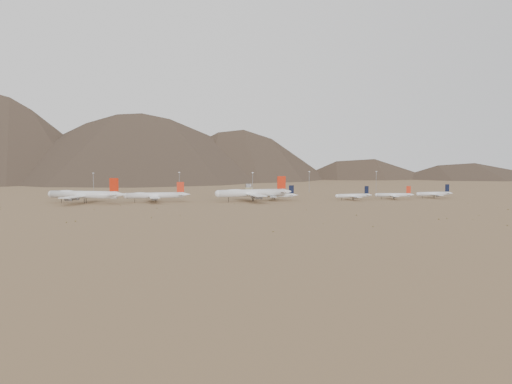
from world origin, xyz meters
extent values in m
plane|color=#A07C53|center=(0.00, 0.00, 0.00)|extent=(3000.00, 3000.00, 0.00)
cylinder|color=white|center=(-139.59, 32.13, 8.03)|extent=(63.82, 30.87, 6.82)
sphere|color=white|center=(-170.23, 44.40, 8.03)|extent=(6.68, 6.68, 6.68)
cone|color=white|center=(-105.28, 18.39, 8.54)|extent=(13.31, 10.12, 6.14)
cube|color=white|center=(-140.82, 32.62, 7.01)|extent=(32.30, 60.10, 0.85)
cube|color=white|center=(-110.18, 20.35, 8.71)|extent=(14.06, 23.55, 0.41)
cube|color=red|center=(-111.40, 20.84, 17.49)|extent=(8.19, 3.76, 12.10)
cylinder|color=black|center=(-161.04, 40.72, 2.31)|extent=(0.44, 0.44, 4.62)
cylinder|color=black|center=(-137.73, 33.22, 2.31)|extent=(0.55, 0.55, 4.62)
cylinder|color=black|center=(-139.00, 30.06, 2.31)|extent=(0.55, 0.55, 4.62)
ellipsoid|color=white|center=(-155.53, 38.51, 9.91)|extent=(21.51, 12.60, 4.09)
cylinder|color=slate|center=(-136.32, 43.86, 5.32)|extent=(7.27, 5.30, 3.07)
cylinder|color=slate|center=(-145.32, 21.39, 5.32)|extent=(7.27, 5.30, 3.07)
cylinder|color=slate|center=(-132.27, 53.97, 5.32)|extent=(7.27, 5.30, 3.07)
cylinder|color=slate|center=(-149.37, 11.28, 5.32)|extent=(7.27, 5.30, 3.07)
cylinder|color=white|center=(-75.28, 32.33, 6.43)|extent=(53.11, 9.22, 5.46)
sphere|color=white|center=(-101.64, 30.44, 6.43)|extent=(5.35, 5.35, 5.35)
cone|color=white|center=(-45.76, 34.44, 6.84)|extent=(9.84, 5.58, 4.92)
cube|color=white|center=(-76.33, 32.25, 5.61)|extent=(11.90, 48.93, 0.68)
cube|color=white|center=(-49.97, 34.14, 6.98)|extent=(6.06, 18.70, 0.33)
cube|color=red|center=(-51.03, 34.06, 14.01)|extent=(6.89, 0.98, 9.69)
cylinder|color=black|center=(-93.73, 31.00, 1.85)|extent=(0.35, 0.35, 3.70)
cylinder|color=black|center=(-74.32, 33.76, 1.85)|extent=(0.44, 0.44, 3.70)
cylinder|color=black|center=(-74.13, 31.04, 1.85)|extent=(0.44, 0.44, 3.70)
ellipsoid|color=white|center=(-88.99, 31.34, 7.93)|extent=(17.16, 5.29, 3.28)
cylinder|color=slate|center=(-77.03, 41.92, 4.26)|extent=(5.45, 2.83, 2.46)
cylinder|color=slate|center=(-75.64, 22.58, 4.26)|extent=(5.45, 2.83, 2.46)
cylinder|color=slate|center=(-77.65, 50.61, 4.26)|extent=(5.45, 2.83, 2.46)
cylinder|color=slate|center=(-75.02, 13.89, 4.26)|extent=(5.45, 2.83, 2.46)
cylinder|color=white|center=(16.90, 23.87, 8.17)|extent=(67.38, 17.44, 6.94)
sphere|color=white|center=(-16.24, 18.57, 8.17)|extent=(6.80, 6.80, 6.80)
cone|color=white|center=(54.02, 29.80, 8.69)|extent=(12.92, 8.07, 6.24)
cube|color=white|center=(15.57, 23.66, 7.13)|extent=(20.32, 62.45, 0.87)
cube|color=white|center=(48.71, 28.95, 8.86)|extent=(9.66, 24.04, 0.42)
cube|color=red|center=(47.39, 28.74, 17.79)|extent=(8.72, 1.99, 12.31)
cylinder|color=black|center=(-6.30, 20.16, 2.35)|extent=(0.45, 0.45, 4.70)
cylinder|color=black|center=(17.95, 25.79, 2.35)|extent=(0.56, 0.56, 4.70)
cylinder|color=black|center=(18.50, 22.37, 2.35)|extent=(0.56, 0.56, 4.70)
ellipsoid|color=white|center=(-0.34, 21.11, 10.07)|extent=(22.03, 8.53, 4.16)
cylinder|color=slate|center=(13.63, 35.81, 5.41)|extent=(7.12, 4.14, 3.12)
cylinder|color=slate|center=(17.51, 11.50, 5.41)|extent=(7.12, 4.14, 3.12)
cylinder|color=slate|center=(11.88, 46.74, 5.41)|extent=(7.12, 4.14, 3.12)
cylinder|color=slate|center=(19.26, 0.57, 5.41)|extent=(7.12, 4.14, 3.12)
cylinder|color=white|center=(41.14, 33.66, 4.79)|extent=(37.28, 11.84, 4.05)
sphere|color=white|center=(22.93, 37.60, 4.79)|extent=(3.97, 3.97, 3.97)
cone|color=white|center=(61.54, 29.25, 5.10)|extent=(7.33, 4.98, 3.64)
cube|color=white|center=(40.41, 33.82, 4.18)|extent=(12.58, 32.48, 0.51)
cube|color=white|center=(58.62, 29.88, 5.20)|extent=(5.85, 12.57, 0.24)
cube|color=black|center=(57.90, 30.03, 10.81)|extent=(4.81, 1.38, 7.99)
cylinder|color=black|center=(28.39, 36.42, 1.38)|extent=(0.43, 0.43, 2.77)
cylinder|color=black|center=(42.08, 34.49, 1.38)|extent=(0.53, 0.53, 2.77)
cylinder|color=black|center=(41.65, 32.51, 1.38)|extent=(0.53, 0.53, 2.77)
cylinder|color=slate|center=(42.30, 42.56, 3.18)|extent=(4.03, 2.57, 1.82)
cylinder|color=slate|center=(38.52, 25.07, 3.18)|extent=(4.03, 2.57, 1.82)
cylinder|color=white|center=(117.90, 19.45, 4.45)|extent=(34.76, 8.70, 3.75)
sphere|color=white|center=(100.79, 16.96, 4.45)|extent=(3.68, 3.68, 3.68)
cone|color=white|center=(137.06, 22.24, 4.73)|extent=(6.65, 4.24, 3.38)
cube|color=white|center=(117.21, 19.35, 3.88)|extent=(9.75, 30.13, 0.47)
cube|color=white|center=(134.32, 21.84, 4.82)|extent=(4.70, 11.59, 0.23)
cube|color=black|center=(133.64, 21.74, 10.03)|extent=(4.50, 0.98, 7.41)
cylinder|color=black|center=(105.92, 17.71, 1.28)|extent=(0.40, 0.40, 2.57)
cylinder|color=black|center=(118.44, 20.48, 1.28)|extent=(0.49, 0.49, 2.57)
cylinder|color=black|center=(118.71, 18.62, 1.28)|extent=(0.49, 0.49, 2.57)
cylinder|color=slate|center=(116.01, 27.56, 2.95)|extent=(3.67, 2.17, 1.69)
cylinder|color=slate|center=(118.41, 11.14, 2.95)|extent=(3.67, 2.17, 1.69)
cylinder|color=white|center=(162.52, 21.87, 4.34)|extent=(33.91, 9.58, 3.67)
sphere|color=white|center=(145.89, 24.85, 4.34)|extent=(3.60, 3.60, 3.60)
cone|color=white|center=(181.15, 18.53, 4.62)|extent=(6.57, 4.32, 3.30)
cube|color=white|center=(161.86, 21.99, 3.79)|extent=(10.44, 29.46, 0.46)
cube|color=white|center=(178.49, 19.00, 4.71)|extent=(4.94, 11.37, 0.22)
cube|color=red|center=(177.82, 19.12, 9.80)|extent=(4.38, 1.10, 7.24)
cylinder|color=black|center=(150.88, 23.96, 1.26)|extent=(0.39, 0.39, 2.51)
cylinder|color=black|center=(163.35, 22.65, 1.26)|extent=(0.48, 0.48, 2.51)
cylinder|color=black|center=(163.03, 20.85, 1.26)|extent=(0.48, 0.48, 2.51)
cylinder|color=slate|center=(163.29, 29.97, 2.89)|extent=(3.62, 2.22, 1.65)
cylinder|color=slate|center=(160.43, 14.01, 2.89)|extent=(3.62, 2.22, 1.65)
cylinder|color=white|center=(209.90, 27.06, 4.64)|extent=(36.28, 6.48, 3.92)
sphere|color=white|center=(191.90, 25.78, 4.64)|extent=(3.84, 3.84, 3.84)
cone|color=white|center=(230.06, 28.50, 4.93)|extent=(6.73, 3.98, 3.53)
cube|color=white|center=(209.18, 27.01, 4.05)|extent=(7.97, 31.27, 0.49)
cube|color=white|center=(227.18, 28.30, 5.03)|extent=(4.08, 11.96, 0.24)
cube|color=black|center=(226.46, 28.25, 10.47)|extent=(4.71, 0.69, 7.73)
cylinder|color=black|center=(197.30, 26.16, 1.34)|extent=(0.41, 0.41, 2.68)
cylinder|color=black|center=(210.55, 28.09, 1.34)|extent=(0.52, 0.52, 2.68)
cylinder|color=black|center=(210.69, 26.14, 1.34)|extent=(0.52, 0.52, 2.68)
cylinder|color=slate|center=(208.56, 35.65, 3.08)|extent=(3.73, 2.02, 1.76)
cylinder|color=slate|center=(209.80, 18.37, 3.08)|extent=(3.73, 2.02, 1.76)
cube|color=tan|center=(30.00, 120.00, 4.00)|extent=(8.00, 8.00, 8.00)
cube|color=slate|center=(30.00, 120.00, 10.00)|extent=(6.00, 6.00, 4.00)
cylinder|color=gray|center=(-143.02, 124.90, 12.50)|extent=(0.50, 0.50, 25.00)
cube|color=gray|center=(-143.02, 124.90, 25.30)|extent=(2.00, 0.60, 0.80)
cylinder|color=gray|center=(-48.89, 132.35, 12.50)|extent=(0.50, 0.50, 25.00)
cube|color=gray|center=(-48.89, 132.35, 25.30)|extent=(2.00, 0.60, 0.80)
cylinder|color=gray|center=(32.87, 108.37, 12.50)|extent=(0.50, 0.50, 25.00)
cube|color=gray|center=(32.87, 108.37, 25.30)|extent=(2.00, 0.60, 0.80)
cylinder|color=gray|center=(108.26, 136.85, 12.50)|extent=(0.50, 0.50, 25.00)
cube|color=gray|center=(108.26, 136.85, 25.30)|extent=(2.00, 0.60, 0.80)
cylinder|color=gray|center=(191.51, 128.09, 12.50)|extent=(0.50, 0.50, 25.00)
cube|color=gray|center=(191.51, 128.09, 25.30)|extent=(2.00, 0.60, 0.80)
ellipsoid|color=olive|center=(-6.74, -177.15, 0.29)|extent=(1.03, 1.03, 0.59)
ellipsoid|color=olive|center=(-122.13, -31.83, 0.29)|extent=(0.83, 0.83, 0.59)
ellipsoid|color=olive|center=(-72.59, -29.45, 0.27)|extent=(1.03, 1.03, 0.55)
ellipsoid|color=olive|center=(207.12, -91.72, 0.28)|extent=(1.03, 1.03, 0.56)
ellipsoid|color=olive|center=(-55.39, -86.08, 0.20)|extent=(0.60, 0.60, 0.39)
ellipsoid|color=olive|center=(207.16, -37.68, 0.27)|extent=(0.72, 0.72, 0.53)
ellipsoid|color=olive|center=(140.50, -178.07, 0.29)|extent=(0.92, 0.92, 0.58)
ellipsoid|color=olive|center=(137.27, -16.05, 0.23)|extent=(0.68, 0.68, 0.46)
ellipsoid|color=olive|center=(-75.55, -97.44, 0.34)|extent=(0.83, 0.83, 0.68)
ellipsoid|color=olive|center=(-128.77, -113.39, 0.33)|extent=(1.09, 1.09, 0.66)
ellipsoid|color=olive|center=(-123.90, -109.13, 0.47)|extent=(1.09, 1.09, 0.94)
ellipsoid|color=olive|center=(70.41, -108.63, 0.32)|extent=(1.03, 1.03, 0.64)
ellipsoid|color=olive|center=(77.87, -39.94, 0.18)|extent=(0.55, 0.55, 0.36)
ellipsoid|color=olive|center=(45.26, -65.75, 0.19)|extent=(0.70, 0.70, 0.38)
ellipsoid|color=olive|center=(115.83, -142.36, 0.38)|extent=(1.09, 1.09, 0.75)
ellipsoid|color=olive|center=(157.02, -126.37, 0.27)|extent=(0.64, 0.64, 0.54)
ellipsoid|color=olive|center=(138.58, -146.54, 0.17)|extent=(0.56, 0.56, 0.34)
ellipsoid|color=olive|center=(-104.53, 2.73, 0.33)|extent=(1.02, 1.02, 0.66)
ellipsoid|color=olive|center=(57.12, -167.84, 0.29)|extent=(0.82, 0.82, 0.58)
ellipsoid|color=olive|center=(-202.36, 0.23, 0.30)|extent=(1.10, 1.10, 0.61)
ellipsoid|color=olive|center=(123.88, -138.92, 0.29)|extent=(0.84, 0.84, 0.58)
ellipsoid|color=olive|center=(-4.38, -3.32, 0.31)|extent=(0.77, 0.77, 0.61)
ellipsoid|color=olive|center=(32.80, -146.58, 0.15)|extent=(0.59, 0.59, 0.30)
ellipsoid|color=olive|center=(-196.70, -19.34, 0.35)|extent=(1.03, 1.03, 0.71)
ellipsoid|color=olive|center=(-153.47, -51.22, 0.19)|extent=(0.54, 0.54, 0.38)
ellipsoid|color=olive|center=(227.55, 2.28, 0.17)|extent=(0.57, 0.57, 0.34)
ellipsoid|color=olive|center=(206.52, -79.74, 0.21)|extent=(0.66, 0.66, 0.42)
camera|label=1|loc=(-67.42, -448.74, 41.12)|focal=35.00mm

